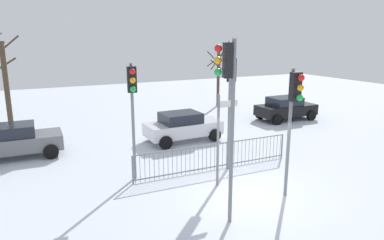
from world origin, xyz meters
TOP-DOWN VIEW (x-y plane):
  - ground_plane at (0.00, 0.00)m, footprint 60.00×60.00m
  - traffic_light_mid_right at (-3.14, 2.79)m, footprint 0.35×0.56m
  - traffic_light_foreground_right at (-1.75, -1.27)m, footprint 0.55×0.38m
  - traffic_light_mid_left at (0.94, -0.82)m, footprint 0.34×0.57m
  - traffic_light_rear_right at (0.64, 2.35)m, footprint 0.48×0.46m
  - direction_sign_post at (-0.63, 1.00)m, footprint 0.79×0.09m
  - pedestrian_guard_railing at (-0.00, 2.41)m, footprint 6.72×0.19m
  - car_white_trailing at (0.51, 6.60)m, footprint 3.85×2.02m
  - car_grey_near at (-7.11, 7.52)m, footprint 3.85×2.02m
  - car_black_mid at (8.33, 7.96)m, footprint 3.81×1.95m
  - bare_tree_left at (-7.38, 13.61)m, footprint 1.59×1.20m
  - bare_tree_right at (6.82, 13.89)m, footprint 2.05×2.12m

SIDE VIEW (x-z plane):
  - ground_plane at x=0.00m, z-range 0.00..0.00m
  - pedestrian_guard_railing at x=0.00m, z-range 0.02..1.09m
  - car_white_trailing at x=0.51m, z-range 0.03..1.50m
  - car_grey_near at x=-7.11m, z-range 0.03..1.50m
  - car_black_mid at x=8.33m, z-range 0.03..1.50m
  - direction_sign_post at x=-0.63m, z-range 0.19..3.48m
  - bare_tree_right at x=6.82m, z-range 0.00..4.89m
  - bare_tree_left at x=-7.38m, z-range 0.00..5.26m
  - traffic_light_mid_left at x=0.94m, z-range 0.98..5.20m
  - traffic_light_mid_right at x=-3.14m, z-range 1.00..5.27m
  - traffic_light_rear_right at x=0.64m, z-range 1.04..5.52m
  - traffic_light_foreground_right at x=-1.75m, z-range 1.18..6.29m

